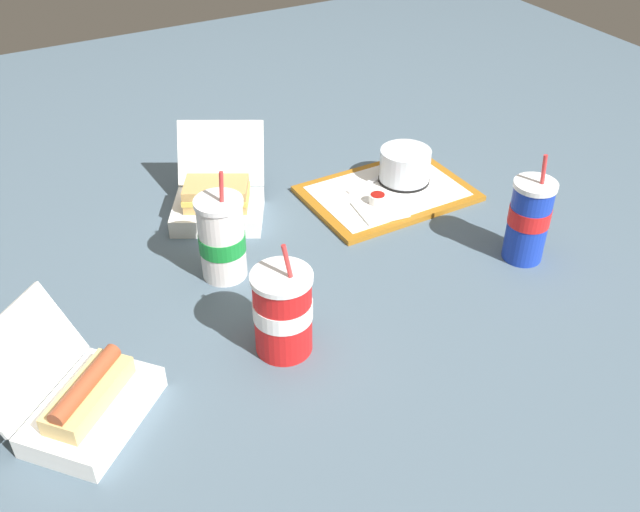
# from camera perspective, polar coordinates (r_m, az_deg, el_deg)

# --- Properties ---
(ground_plane) EXTENTS (3.20, 3.20, 0.00)m
(ground_plane) POSITION_cam_1_polar(r_m,az_deg,el_deg) (1.38, -0.09, -2.44)
(ground_plane) COLOR #4C6070
(food_tray) EXTENTS (0.37, 0.27, 0.01)m
(food_tray) POSITION_cam_1_polar(r_m,az_deg,el_deg) (1.66, 5.41, 5.03)
(food_tray) COLOR #A56619
(food_tray) RESTS_ON ground_plane
(cake_container) EXTENTS (0.12, 0.12, 0.08)m
(cake_container) POSITION_cam_1_polar(r_m,az_deg,el_deg) (1.69, 6.80, 7.13)
(cake_container) COLOR black
(cake_container) RESTS_ON food_tray
(ketchup_cup) EXTENTS (0.04, 0.04, 0.02)m
(ketchup_cup) POSITION_cam_1_polar(r_m,az_deg,el_deg) (1.60, 4.62, 4.58)
(ketchup_cup) COLOR white
(ketchup_cup) RESTS_ON food_tray
(napkin_stack) EXTENTS (0.11, 0.11, 0.00)m
(napkin_stack) POSITION_cam_1_polar(r_m,az_deg,el_deg) (1.59, 4.81, 3.73)
(napkin_stack) COLOR white
(napkin_stack) RESTS_ON food_tray
(plastic_fork) EXTENTS (0.11, 0.04, 0.00)m
(plastic_fork) POSITION_cam_1_polar(r_m,az_deg,el_deg) (1.68, 3.65, 5.74)
(plastic_fork) COLOR white
(plastic_fork) RESTS_ON food_tray
(clamshell_hotdog_left) EXTENTS (0.30, 0.30, 0.16)m
(clamshell_hotdog_left) POSITION_cam_1_polar(r_m,az_deg,el_deg) (1.17, -18.42, -10.85)
(clamshell_hotdog_left) COLOR white
(clamshell_hotdog_left) RESTS_ON ground_plane
(clamshell_sandwich_right) EXTENTS (0.28, 0.29, 0.17)m
(clamshell_sandwich_right) POSITION_cam_1_polar(r_m,az_deg,el_deg) (1.58, -8.16, 4.50)
(clamshell_sandwich_right) COLOR white
(clamshell_sandwich_right) RESTS_ON ground_plane
(soda_cup_left) EXTENTS (0.09, 0.09, 0.23)m
(soda_cup_left) POSITION_cam_1_polar(r_m,az_deg,el_deg) (1.38, -7.86, 1.39)
(soda_cup_left) COLOR white
(soda_cup_left) RESTS_ON ground_plane
(soda_cup_front) EXTENTS (0.10, 0.10, 0.22)m
(soda_cup_front) POSITION_cam_1_polar(r_m,az_deg,el_deg) (1.20, -2.99, -4.45)
(soda_cup_front) COLOR red
(soda_cup_front) RESTS_ON ground_plane
(soda_cup_back) EXTENTS (0.09, 0.09, 0.24)m
(soda_cup_back) POSITION_cam_1_polar(r_m,az_deg,el_deg) (1.47, 16.36, 2.81)
(soda_cup_back) COLOR #1938B7
(soda_cup_back) RESTS_ON ground_plane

